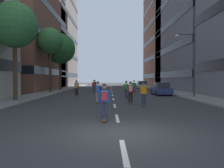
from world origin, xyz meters
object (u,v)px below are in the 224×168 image
object	(u,v)px
skater_5	(144,92)
skater_8	(104,100)
skater_2	(134,86)
skater_3	(95,84)
street_tree_near	(15,26)
streetlamp_right	(191,58)
skater_1	(126,88)
skater_6	(77,87)
parked_car_near	(161,89)
skater_9	(94,86)
skater_7	(131,91)
skater_4	(76,85)
skater_0	(98,91)
street_tree_far	(60,49)
street_tree_mid	(50,41)
parked_car_mid	(142,85)

from	to	relation	value
skater_5	skater_8	size ratio (longest dim) A/B	1.00
skater_2	skater_3	world-z (taller)	same
street_tree_near	skater_8	xyz separation A→B (m)	(8.04, -9.01, -5.63)
streetlamp_right	skater_1	bearing A→B (deg)	-177.98
street_tree_near	skater_2	world-z (taller)	street_tree_near
street_tree_near	skater_6	bearing A→B (deg)	51.54
skater_1	skater_5	size ratio (longest dim) A/B	1.00
parked_car_near	skater_9	world-z (taller)	skater_9
street_tree_near	skater_7	bearing A→B (deg)	-9.39
skater_1	skater_8	bearing A→B (deg)	-99.44
skater_4	skater_6	bearing A→B (deg)	-81.31
skater_1	skater_6	size ratio (longest dim) A/B	1.00
parked_car_near	skater_0	bearing A→B (deg)	-130.31
skater_7	street_tree_far	bearing A→B (deg)	117.41
streetlamp_right	skater_1	size ratio (longest dim) A/B	3.65
skater_8	street_tree_mid	bearing A→B (deg)	111.54
street_tree_mid	skater_2	xyz separation A→B (m)	(11.61, -1.49, -6.23)
skater_5	skater_7	size ratio (longest dim) A/B	1.00
parked_car_near	skater_0	size ratio (longest dim) A/B	2.47
street_tree_near	skater_8	bearing A→B (deg)	-48.23
streetlamp_right	skater_3	world-z (taller)	streetlamp_right
street_tree_mid	skater_9	bearing A→B (deg)	7.63
skater_5	skater_8	distance (m)	6.36
parked_car_mid	skater_0	world-z (taller)	skater_0
skater_0	skater_5	size ratio (longest dim) A/B	1.00
skater_7	parked_car_near	bearing A→B (deg)	62.46
street_tree_mid	streetlamp_right	size ratio (longest dim) A/B	1.38
streetlamp_right	skater_0	xyz separation A→B (m)	(-9.33, -4.41, -3.12)
street_tree_mid	streetlamp_right	distance (m)	18.91
street_tree_near	skater_0	distance (m)	9.37
skater_0	skater_6	size ratio (longest dim) A/B	1.00
skater_7	skater_8	world-z (taller)	same
streetlamp_right	skater_1	world-z (taller)	streetlamp_right
skater_8	parked_car_near	bearing A→B (deg)	67.90
street_tree_mid	skater_6	bearing A→B (deg)	-51.25
parked_car_mid	skater_8	xyz separation A→B (m)	(-6.56, -31.54, 0.32)
skater_0	skater_2	world-z (taller)	same
parked_car_near	streetlamp_right	world-z (taller)	streetlamp_right
parked_car_mid	skater_2	world-z (taller)	skater_2
street_tree_near	skater_9	bearing A→B (deg)	63.59
street_tree_near	skater_2	size ratio (longest dim) A/B	4.80
skater_3	skater_6	bearing A→B (deg)	-95.70
parked_car_near	street_tree_far	xyz separation A→B (m)	(-14.61, 10.49, 6.33)
skater_0	street_tree_far	bearing A→B (deg)	111.13
skater_3	skater_4	distance (m)	6.36
skater_8	skater_7	bearing A→B (deg)	75.02
skater_0	skater_2	distance (m)	12.04
parked_car_near	skater_4	world-z (taller)	skater_4
street_tree_far	skater_1	size ratio (longest dim) A/B	5.32
skater_7	skater_2	bearing A→B (deg)	82.10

